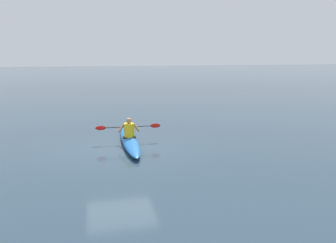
# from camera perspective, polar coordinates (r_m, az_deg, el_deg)

# --- Properties ---
(ground_plane) EXTENTS (160.00, 160.00, 0.00)m
(ground_plane) POSITION_cam_1_polar(r_m,az_deg,el_deg) (12.47, -8.12, -4.63)
(ground_plane) COLOR #283D4C
(kayak) EXTENTS (0.63, 4.73, 0.28)m
(kayak) POSITION_cam_1_polar(r_m,az_deg,el_deg) (13.14, -6.44, -3.13)
(kayak) COLOR #1959A5
(kayak) RESTS_ON ground
(kayaker) EXTENTS (2.50, 0.43, 0.73)m
(kayaker) POSITION_cam_1_polar(r_m,az_deg,el_deg) (13.09, -6.51, -1.21)
(kayaker) COLOR yellow
(kayaker) RESTS_ON kayak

